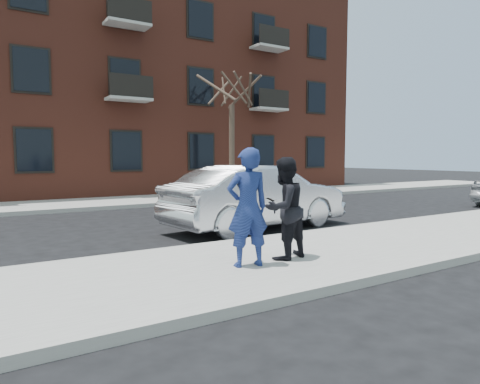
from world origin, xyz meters
TOP-DOWN VIEW (x-y plane):
  - ground at (0.00, 0.00)m, footprint 100.00×100.00m
  - near_sidewalk at (0.00, -0.25)m, footprint 50.00×3.50m
  - near_curb at (0.00, 1.55)m, footprint 50.00×0.10m
  - far_sidewalk at (0.00, 11.25)m, footprint 50.00×3.50m
  - far_curb at (0.00, 9.45)m, footprint 50.00×0.10m
  - apartment_building at (2.00, 18.00)m, footprint 24.30×10.30m
  - street_tree at (4.50, 11.00)m, footprint 3.60×3.60m
  - silver_sedan at (0.58, 3.16)m, footprint 5.38×2.40m
  - man_hoodie at (-2.11, -0.49)m, footprint 0.78×0.59m
  - man_peacoat at (-1.29, -0.39)m, footprint 1.00×0.85m

SIDE VIEW (x-z plane):
  - ground at x=0.00m, z-range 0.00..0.00m
  - near_sidewalk at x=0.00m, z-range 0.00..0.15m
  - near_curb at x=0.00m, z-range 0.00..0.15m
  - far_sidewalk at x=0.00m, z-range 0.00..0.15m
  - far_curb at x=0.00m, z-range 0.00..0.15m
  - silver_sedan at x=0.58m, z-range 0.00..1.72m
  - man_peacoat at x=-1.29m, z-range 0.15..1.94m
  - man_hoodie at x=-2.11m, z-range 0.15..2.09m
  - street_tree at x=4.50m, z-range 2.12..8.92m
  - apartment_building at x=2.00m, z-range 0.01..12.31m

